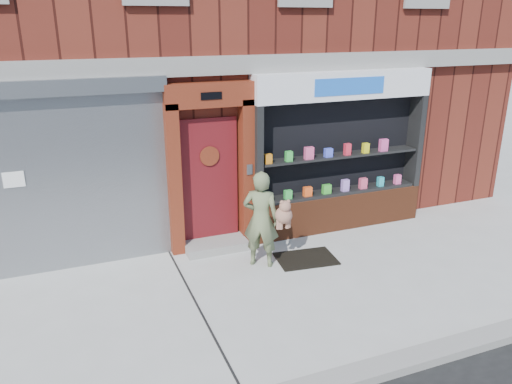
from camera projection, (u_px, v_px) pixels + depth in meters
ground at (296, 286)px, 7.61m from camera, size 80.00×80.00×0.00m
curb at (379, 369)px, 5.71m from camera, size 60.00×0.30×0.12m
building at (187, 13)px, 11.58m from camera, size 12.00×8.16×8.00m
shutter_bay at (69, 166)px, 7.70m from camera, size 3.10×0.30×3.04m
red_door_bay at (211, 168)px, 8.51m from camera, size 1.52×0.58×2.90m
pharmacy_bay at (339, 159)px, 9.37m from camera, size 3.50×0.41×3.00m
woman at (263, 219)px, 8.04m from camera, size 0.81×0.65×1.61m
doormat at (306, 259)px, 8.47m from camera, size 1.06×0.80×0.02m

